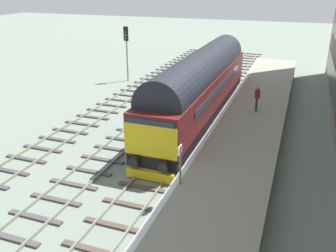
# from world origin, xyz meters

# --- Properties ---
(ground_plane) EXTENTS (140.00, 140.00, 0.00)m
(ground_plane) POSITION_xyz_m (0.00, 0.00, 0.00)
(ground_plane) COLOR slate
(ground_plane) RESTS_ON ground
(track_main) EXTENTS (2.50, 60.00, 0.15)m
(track_main) POSITION_xyz_m (0.00, 0.00, 0.06)
(track_main) COLOR gray
(track_main) RESTS_ON ground
(track_adjacent_west) EXTENTS (2.50, 60.00, 0.15)m
(track_adjacent_west) POSITION_xyz_m (-3.20, -0.00, 0.05)
(track_adjacent_west) COLOR slate
(track_adjacent_west) RESTS_ON ground
(track_adjacent_far_west) EXTENTS (2.50, 60.00, 0.15)m
(track_adjacent_far_west) POSITION_xyz_m (-7.05, -0.00, 0.05)
(track_adjacent_far_west) COLOR gray
(track_adjacent_far_west) RESTS_ON ground
(station_platform) EXTENTS (4.00, 44.00, 1.01)m
(station_platform) POSITION_xyz_m (3.60, 0.00, 0.50)
(station_platform) COLOR gray
(station_platform) RESTS_ON ground
(diesel_locomotive) EXTENTS (2.74, 17.76, 4.68)m
(diesel_locomotive) POSITION_xyz_m (0.00, 4.29, 2.48)
(diesel_locomotive) COLOR black
(diesel_locomotive) RESTS_ON ground
(signal_post_near) EXTENTS (0.44, 0.22, 5.01)m
(signal_post_near) POSITION_xyz_m (-9.14, 11.94, 3.26)
(signal_post_near) COLOR gray
(signal_post_near) RESTS_ON ground
(platform_number_sign) EXTENTS (0.10, 0.44, 1.73)m
(platform_number_sign) POSITION_xyz_m (1.95, -5.86, 2.17)
(platform_number_sign) COLOR slate
(platform_number_sign) RESTS_ON station_platform
(waiting_passenger) EXTENTS (0.36, 0.51, 1.64)m
(waiting_passenger) POSITION_xyz_m (3.72, 4.57, 1.99)
(waiting_passenger) COLOR #26333A
(waiting_passenger) RESTS_ON station_platform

